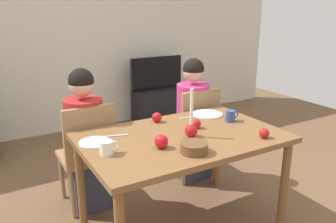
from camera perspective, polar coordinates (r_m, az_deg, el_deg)
back_wall at (r=4.64m, az=-15.34°, el=12.80°), size 6.40×0.10×2.60m
dining_table at (r=2.42m, az=2.38°, el=-5.83°), size 1.40×0.90×0.75m
chair_left at (r=2.80m, az=-13.37°, el=-6.40°), size 0.40×0.40×0.90m
chair_right at (r=3.21m, az=4.41°, el=-2.85°), size 0.40×0.40×0.90m
person_left_child at (r=2.81m, az=-13.65°, el=-5.09°), size 0.30×0.30×1.17m
person_right_child at (r=3.22m, az=4.11°, el=-1.72°), size 0.30×0.30×1.17m
tv_stand at (r=4.93m, az=-1.87°, el=1.06°), size 0.64×0.40×0.48m
tv at (r=4.82m, az=-1.93°, el=6.44°), size 0.79×0.05×0.46m
candle_centerpiece at (r=2.34m, az=3.92°, el=-2.65°), size 0.09×0.09×0.34m
plate_left at (r=2.30m, az=-12.23°, el=-5.10°), size 0.21×0.21×0.01m
plate_right at (r=2.84m, az=6.63°, el=-0.45°), size 0.25×0.25×0.01m
mug_left at (r=2.10m, az=-10.23°, el=-6.02°), size 0.13×0.08×0.09m
mug_right at (r=2.70m, az=10.47°, el=-0.72°), size 0.12×0.08×0.09m
fork_left at (r=2.39m, az=-8.85°, el=-4.06°), size 0.18×0.06×0.01m
fork_right at (r=2.75m, az=3.72°, el=-0.98°), size 0.18×0.03×0.01m
bowl_walnuts at (r=2.11m, az=4.42°, el=-6.07°), size 0.17×0.17×0.06m
apple_near_candle at (r=2.51m, az=4.75°, el=-2.03°), size 0.07×0.07×0.07m
apple_by_left_plate at (r=2.64m, az=-1.90°, el=-0.98°), size 0.08×0.08×0.08m
apple_by_right_mug at (r=2.16m, az=-1.14°, el=-5.06°), size 0.09×0.09×0.09m
apple_far_edge at (r=2.41m, az=15.86°, el=-3.52°), size 0.07×0.07×0.07m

